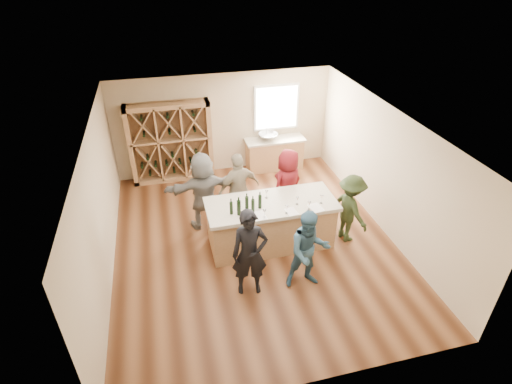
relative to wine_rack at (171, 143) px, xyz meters
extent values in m
cube|color=brown|center=(1.50, -3.27, -1.15)|extent=(6.00, 7.00, 0.10)
cube|color=white|center=(1.50, -3.27, 1.75)|extent=(6.00, 7.00, 0.10)
cube|color=#C5B08E|center=(1.50, 0.28, 0.30)|extent=(6.00, 0.10, 2.80)
cube|color=#C5B08E|center=(1.50, -6.82, 0.30)|extent=(6.00, 0.10, 2.80)
cube|color=#C5B08E|center=(-1.55, -3.27, 0.30)|extent=(0.10, 7.00, 2.80)
cube|color=#C5B08E|center=(4.55, -3.27, 0.30)|extent=(0.10, 7.00, 2.80)
cube|color=white|center=(3.00, 0.20, 0.65)|extent=(1.30, 0.06, 1.30)
cube|color=white|center=(3.00, 0.17, 0.65)|extent=(1.18, 0.01, 1.18)
cube|color=#A2784D|center=(0.00, 0.00, 0.00)|extent=(2.20, 0.45, 2.20)
cube|color=#A2784D|center=(2.90, -0.07, -0.67)|extent=(1.60, 0.58, 0.86)
cube|color=#B9AF99|center=(2.90, -0.07, -0.21)|extent=(1.70, 0.62, 0.06)
imported|color=silver|center=(2.70, -0.07, -0.09)|extent=(0.54, 0.54, 0.19)
cylinder|color=silver|center=(2.70, 0.11, -0.03)|extent=(0.02, 0.02, 0.30)
cube|color=#A2784D|center=(1.84, -3.44, -0.60)|extent=(2.60, 1.00, 1.00)
cube|color=#B9AF99|center=(1.84, -3.44, -0.06)|extent=(2.72, 1.12, 0.08)
cylinder|color=black|center=(0.96, -3.63, 0.12)|extent=(0.07, 0.07, 0.27)
cylinder|color=black|center=(1.10, -3.70, 0.14)|extent=(0.09, 0.09, 0.33)
cylinder|color=black|center=(1.29, -3.56, 0.13)|extent=(0.07, 0.07, 0.30)
cylinder|color=black|center=(1.39, -3.66, 0.12)|extent=(0.07, 0.07, 0.28)
cylinder|color=black|center=(1.56, -3.57, 0.13)|extent=(0.08, 0.08, 0.30)
cone|color=white|center=(1.56, -3.92, 0.07)|extent=(0.08, 0.08, 0.18)
cone|color=white|center=(2.03, -3.88, 0.07)|extent=(0.08, 0.08, 0.17)
cone|color=white|center=(2.50, -3.86, 0.08)|extent=(0.10, 0.10, 0.19)
cone|color=white|center=(2.33, -3.63, 0.07)|extent=(0.07, 0.07, 0.17)
cone|color=white|center=(2.83, -3.71, 0.07)|extent=(0.08, 0.08, 0.18)
cube|color=white|center=(1.48, -3.83, -0.02)|extent=(0.27, 0.35, 0.00)
cube|color=white|center=(2.14, -3.85, -0.02)|extent=(0.24, 0.31, 0.00)
cube|color=white|center=(2.67, -3.84, -0.02)|extent=(0.29, 0.36, 0.00)
imported|color=black|center=(1.08, -4.69, -0.20)|extent=(0.71, 0.56, 1.80)
imported|color=#335972|center=(2.18, -4.79, -0.27)|extent=(0.84, 0.51, 1.66)
imported|color=#263319|center=(3.54, -3.66, -0.30)|extent=(0.71, 1.11, 1.59)
imported|color=gray|center=(1.35, -2.46, -0.21)|extent=(1.15, 0.82, 1.78)
imported|color=#590F14|center=(2.50, -2.50, -0.22)|extent=(1.01, 0.88, 1.75)
imported|color=slate|center=(0.55, -2.40, -0.17)|extent=(1.76, 0.75, 1.85)
cone|color=white|center=(1.79, -3.24, 0.07)|extent=(0.07, 0.07, 0.18)
camera|label=1|loc=(-0.14, -10.06, 4.55)|focal=28.00mm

